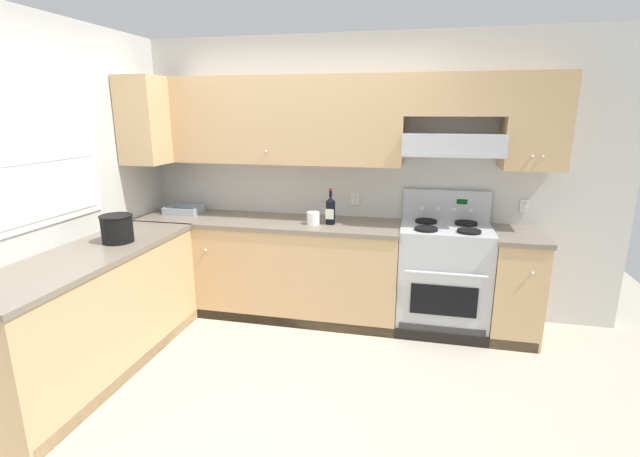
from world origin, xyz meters
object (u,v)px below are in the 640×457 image
(paper_towel_roll, at_px, (313,218))
(stove, at_px, (443,277))
(bowl, at_px, (184,211))
(wine_bottle, at_px, (331,210))
(bucket, at_px, (117,228))

(paper_towel_roll, bearing_deg, stove, 4.08)
(stove, bearing_deg, bowl, 178.09)
(stove, xyz_separation_m, wine_bottle, (-1.00, -0.04, 0.56))
(wine_bottle, distance_m, bucket, 1.73)
(bucket, bearing_deg, paper_towel_roll, 33.32)
(stove, height_order, bowl, stove)
(stove, distance_m, bowl, 2.53)
(bucket, height_order, paper_towel_roll, bucket)
(bucket, distance_m, paper_towel_roll, 1.59)
(stove, height_order, bucket, stove)
(stove, height_order, paper_towel_roll, stove)
(stove, relative_size, bucket, 4.92)
(wine_bottle, bearing_deg, bowl, 175.32)
(bowl, relative_size, bucket, 1.39)
(bucket, bearing_deg, stove, 21.10)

